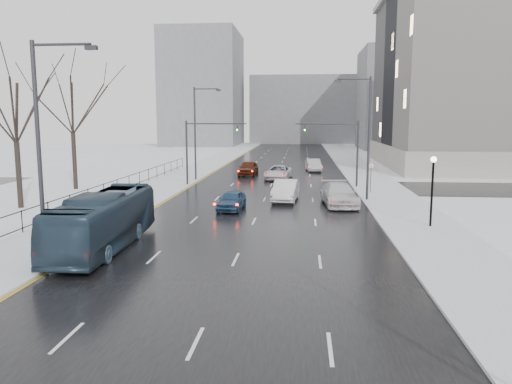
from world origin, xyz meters
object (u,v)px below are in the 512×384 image
(bus, at_px, (104,221))
(no_uturn_sign, at_px, (371,169))
(tree_park_d, at_px, (21,209))
(tree_park_e, at_px, (76,190))
(sedan_center_near, at_px, (232,200))
(lamppost_r_mid, at_px, (433,181))
(sedan_right_distant, at_px, (313,165))
(streetlight_r_mid, at_px, (366,132))
(streetlight_l_near, at_px, (43,144))
(sedan_right_cross, at_px, (279,172))
(mast_signal_left, at_px, (197,145))
(mast_signal_right, at_px, (346,146))
(sedan_right_near, at_px, (286,190))
(sedan_right_far, at_px, (339,194))
(streetlight_l_far, at_px, (197,129))
(sedan_center_far, at_px, (248,168))

(bus, bearing_deg, no_uturn_sign, 49.92)
(tree_park_d, relative_size, tree_park_e, 0.93)
(sedan_center_near, bearing_deg, tree_park_d, -173.03)
(lamppost_r_mid, relative_size, sedan_right_distant, 0.90)
(streetlight_r_mid, bearing_deg, streetlight_l_near, -129.24)
(streetlight_l_near, bearing_deg, tree_park_d, 124.53)
(tree_park_d, relative_size, streetlight_r_mid, 1.25)
(sedan_right_cross, bearing_deg, mast_signal_left, -135.76)
(lamppost_r_mid, bearing_deg, streetlight_l_near, -152.45)
(mast_signal_left, bearing_deg, sedan_right_distant, 51.57)
(lamppost_r_mid, height_order, mast_signal_left, mast_signal_left)
(mast_signal_left, height_order, no_uturn_sign, mast_signal_left)
(mast_signal_left, height_order, sedan_right_distant, mast_signal_left)
(tree_park_d, height_order, streetlight_l_near, streetlight_l_near)
(streetlight_l_near, relative_size, sedan_center_near, 2.38)
(tree_park_d, height_order, mast_signal_right, mast_signal_right)
(sedan_right_distant, bearing_deg, mast_signal_left, -134.29)
(streetlight_r_mid, distance_m, sedan_right_cross, 16.56)
(mast_signal_right, relative_size, sedan_right_cross, 1.18)
(streetlight_r_mid, bearing_deg, tree_park_d, -166.99)
(no_uturn_sign, bearing_deg, streetlight_r_mid, -104.48)
(mast_signal_left, bearing_deg, tree_park_d, -126.80)
(no_uturn_sign, relative_size, sedan_right_cross, 0.49)
(sedan_right_cross, bearing_deg, streetlight_r_mid, -53.67)
(bus, relative_size, sedan_right_near, 2.00)
(streetlight_l_near, distance_m, sedan_right_near, 22.28)
(sedan_right_cross, bearing_deg, no_uturn_sign, -41.20)
(bus, bearing_deg, mast_signal_left, 88.90)
(mast_signal_right, xyz_separation_m, sedan_right_near, (-5.55, -8.63, -3.20))
(tree_park_d, height_order, sedan_center_near, tree_park_d)
(streetlight_r_mid, bearing_deg, mast_signal_right, 96.00)
(sedan_center_near, xyz_separation_m, sedan_right_far, (8.00, 2.70, 0.15))
(bus, bearing_deg, lamppost_r_mid, 18.20)
(streetlight_r_mid, distance_m, streetlight_l_far, 20.27)
(streetlight_r_mid, bearing_deg, no_uturn_sign, 75.52)
(no_uturn_sign, xyz_separation_m, sedan_right_near, (-7.42, -4.63, -1.40))
(tree_park_d, xyz_separation_m, mast_signal_left, (10.47, 14.00, 4.11))
(sedan_center_far, bearing_deg, mast_signal_left, -111.05)
(no_uturn_sign, bearing_deg, sedan_center_near, -140.95)
(tree_park_e, relative_size, mast_signal_left, 2.08)
(sedan_right_distant, bearing_deg, streetlight_r_mid, -86.77)
(sedan_center_far, bearing_deg, lamppost_r_mid, -60.50)
(tree_park_e, relative_size, no_uturn_sign, 5.00)
(streetlight_l_near, xyz_separation_m, sedan_center_far, (4.91, 37.51, -4.72))
(no_uturn_sign, height_order, sedan_right_cross, no_uturn_sign)
(lamppost_r_mid, height_order, sedan_right_distant, lamppost_r_mid)
(streetlight_r_mid, distance_m, mast_signal_right, 8.18)
(streetlight_l_near, distance_m, mast_signal_left, 28.05)
(streetlight_r_mid, xyz_separation_m, sedan_center_far, (-11.43, 17.51, -4.72))
(sedan_right_cross, bearing_deg, streetlight_l_far, -160.48)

